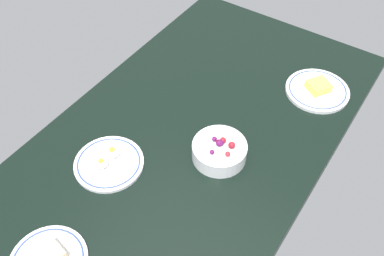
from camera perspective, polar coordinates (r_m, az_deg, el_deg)
dining_table at (r=145.99cm, az=0.00°, el=-1.05°), size 147.02×83.60×4.00cm
plate_cheese at (r=163.44cm, az=15.93°, el=4.79°), size 22.53×22.53×4.19cm
bowl_berries at (r=135.71cm, az=3.58°, el=-2.91°), size 17.05×17.05×7.50cm
plate_eggs at (r=137.71cm, az=-10.72°, el=-4.39°), size 21.46×21.46×4.45cm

